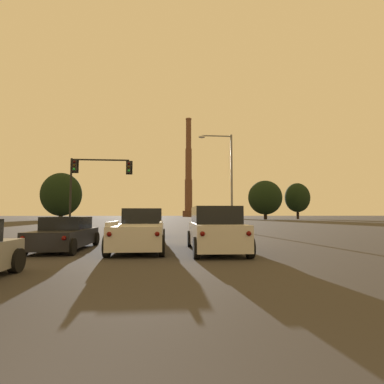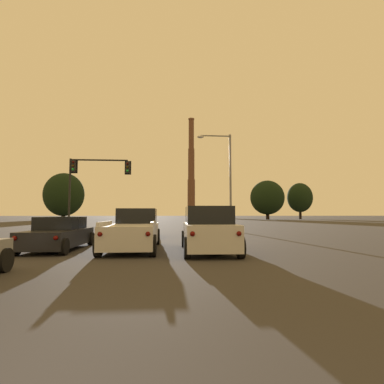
% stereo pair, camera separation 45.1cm
% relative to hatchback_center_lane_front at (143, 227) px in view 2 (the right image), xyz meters
% --- Properties ---
extents(hatchback_center_lane_front, '(2.06, 4.17, 1.44)m').
position_rel_hatchback_center_lane_front_xyz_m(hatchback_center_lane_front, '(0.00, 0.00, 0.00)').
color(hatchback_center_lane_front, navy).
rests_on(hatchback_center_lane_front, ground_plane).
extents(suv_right_lane_second, '(2.20, 4.94, 1.86)m').
position_rel_hatchback_center_lane_front_xyz_m(suv_right_lane_second, '(3.35, -8.23, 0.23)').
color(suv_right_lane_second, silver).
rests_on(suv_right_lane_second, ground_plane).
extents(pickup_truck_center_lane_second, '(2.19, 5.51, 1.82)m').
position_rel_hatchback_center_lane_front_xyz_m(pickup_truck_center_lane_second, '(0.18, -6.99, 0.14)').
color(pickup_truck_center_lane_second, silver).
rests_on(pickup_truck_center_lane_second, ground_plane).
extents(sedan_left_lane_second, '(2.01, 4.72, 1.43)m').
position_rel_hatchback_center_lane_front_xyz_m(sedan_left_lane_second, '(-3.07, -6.95, 0.00)').
color(sedan_left_lane_second, black).
rests_on(sedan_left_lane_second, ground_plane).
extents(traffic_light_overhead_left, '(5.52, 0.50, 6.49)m').
position_rel_hatchback_center_lane_front_xyz_m(traffic_light_overhead_left, '(-5.30, 6.45, 4.29)').
color(traffic_light_overhead_left, black).
rests_on(traffic_light_overhead_left, ground_plane).
extents(street_lamp, '(3.26, 0.36, 9.13)m').
position_rel_hatchback_center_lane_front_xyz_m(street_lamp, '(7.04, 7.09, 4.90)').
color(street_lamp, slate).
rests_on(street_lamp, ground_plane).
extents(smokestack, '(7.20, 7.20, 60.57)m').
position_rel_hatchback_center_lane_front_xyz_m(smokestack, '(15.19, 159.77, 23.03)').
color(smokestack, '#523427').
rests_on(smokestack, ground_plane).
extents(treeline_center_left, '(11.25, 10.13, 13.34)m').
position_rel_hatchback_center_lane_front_xyz_m(treeline_center_left, '(-28.27, 67.30, 6.52)').
color(treeline_center_left, black).
rests_on(treeline_center_left, ground_plane).
extents(treeline_center_right, '(10.02, 9.02, 11.56)m').
position_rel_hatchback_center_lane_front_xyz_m(treeline_center_right, '(30.79, 65.84, 5.82)').
color(treeline_center_right, black).
rests_on(treeline_center_right, ground_plane).
extents(treeline_right_mid, '(7.96, 7.16, 11.50)m').
position_rel_hatchback_center_lane_front_xyz_m(treeline_right_mid, '(43.34, 71.57, 6.18)').
color(treeline_right_mid, black).
rests_on(treeline_right_mid, ground_plane).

